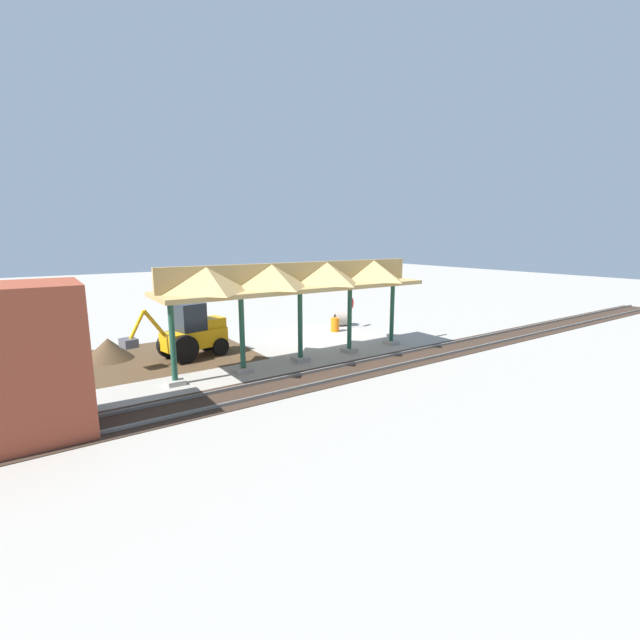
% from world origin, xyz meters
% --- Properties ---
extents(ground_plane, '(120.00, 120.00, 0.00)m').
position_xyz_m(ground_plane, '(0.00, 0.00, 0.00)').
color(ground_plane, '#9E998E').
extents(dirt_work_zone, '(9.78, 7.00, 0.01)m').
position_xyz_m(dirt_work_zone, '(9.61, -0.96, 0.00)').
color(dirt_work_zone, '#4C3823').
rests_on(dirt_work_zone, ground).
extents(platform_canopy, '(13.54, 3.20, 4.90)m').
position_xyz_m(platform_canopy, '(3.65, 3.77, 4.15)').
color(platform_canopy, '#9E998E').
rests_on(platform_canopy, ground).
extents(rail_tracks, '(60.00, 2.58, 0.15)m').
position_xyz_m(rail_tracks, '(0.00, 6.51, 0.03)').
color(rail_tracks, slate).
rests_on(rail_tracks, ground).
extents(stop_sign, '(0.67, 0.40, 2.05)m').
position_xyz_m(stop_sign, '(-3.50, -1.17, 1.46)').
color(stop_sign, gray).
rests_on(stop_sign, ground).
extents(backhoe, '(5.33, 2.29, 2.82)m').
position_xyz_m(backhoe, '(7.86, 0.06, 1.26)').
color(backhoe, orange).
rests_on(backhoe, ground).
extents(dirt_mound, '(4.79, 4.79, 2.18)m').
position_xyz_m(dirt_mound, '(11.50, -1.95, 0.00)').
color(dirt_mound, '#4C3823').
rests_on(dirt_mound, ground).
extents(concrete_pipe, '(1.28, 1.26, 1.01)m').
position_xyz_m(concrete_pipe, '(-3.39, -2.06, 0.51)').
color(concrete_pipe, '#9E9384').
rests_on(concrete_pipe, ground).
extents(brick_utility_building, '(4.45, 3.13, 4.73)m').
position_xyz_m(brick_utility_building, '(15.37, 5.97, 2.36)').
color(brick_utility_building, brown).
rests_on(brick_utility_building, ground).
extents(traffic_barrel, '(0.56, 0.56, 0.90)m').
position_xyz_m(traffic_barrel, '(-1.82, -0.78, 0.45)').
color(traffic_barrel, orange).
rests_on(traffic_barrel, ground).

